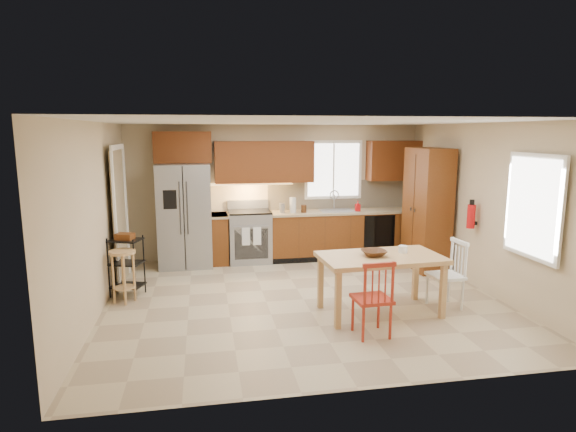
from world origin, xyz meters
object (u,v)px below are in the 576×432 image
(chair_red, at_px, (372,297))
(utility_cart, at_px, (127,266))
(soap_bottle, at_px, (358,206))
(fire_extinguisher, at_px, (471,216))
(range_stove, at_px, (250,237))
(table_jar, at_px, (403,251))
(pantry, at_px, (427,209))
(dining_table, at_px, (380,285))
(bar_stool, at_px, (124,276))
(refrigerator, at_px, (185,215))
(table_bowl, at_px, (374,256))
(chair_white, at_px, (445,274))

(chair_red, bearing_deg, utility_cart, 143.91)
(soap_bottle, height_order, fire_extinguisher, fire_extinguisher)
(soap_bottle, xyz_separation_m, fire_extinguisher, (1.15, -1.95, 0.10))
(range_stove, distance_m, table_jar, 3.31)
(range_stove, height_order, table_jar, range_stove)
(pantry, distance_m, fire_extinguisher, 1.07)
(dining_table, height_order, chair_red, chair_red)
(dining_table, relative_size, bar_stool, 2.11)
(pantry, relative_size, utility_cart, 2.39)
(range_stove, bearing_deg, refrigerator, -177.01)
(soap_bottle, distance_m, dining_table, 2.91)
(refrigerator, height_order, utility_cart, refrigerator)
(range_stove, distance_m, pantry, 3.19)
(dining_table, height_order, bar_stool, dining_table)
(dining_table, distance_m, table_bowl, 0.40)
(range_stove, distance_m, table_bowl, 3.18)
(chair_red, relative_size, chair_white, 1.00)
(utility_cart, bearing_deg, dining_table, -1.97)
(refrigerator, relative_size, dining_table, 1.16)
(fire_extinguisher, distance_m, chair_red, 2.64)
(refrigerator, bearing_deg, pantry, -12.62)
(pantry, height_order, table_jar, pantry)
(fire_extinguisher, height_order, bar_stool, fire_extinguisher)
(bar_stool, bearing_deg, table_bowl, -21.36)
(range_stove, relative_size, bar_stool, 1.23)
(refrigerator, height_order, range_stove, refrigerator)
(bar_stool, bearing_deg, soap_bottle, 19.72)
(refrigerator, height_order, bar_stool, refrigerator)
(pantry, bearing_deg, table_bowl, -131.20)
(chair_red, bearing_deg, table_jar, 44.04)
(dining_table, height_order, utility_cart, utility_cart)
(chair_red, bearing_deg, dining_table, 58.58)
(fire_extinguisher, bearing_deg, table_bowl, -155.82)
(refrigerator, bearing_deg, bar_stool, -114.17)
(refrigerator, bearing_deg, table_jar, -42.74)
(pantry, relative_size, dining_table, 1.34)
(pantry, bearing_deg, fire_extinguisher, -79.22)
(soap_bottle, relative_size, chair_red, 0.21)
(table_jar, bearing_deg, fire_extinguisher, 27.50)
(range_stove, relative_size, soap_bottle, 4.82)
(table_bowl, relative_size, bar_stool, 0.43)
(refrigerator, height_order, soap_bottle, refrigerator)
(soap_bottle, bearing_deg, bar_stool, -156.17)
(utility_cart, bearing_deg, fire_extinguisher, 13.86)
(fire_extinguisher, distance_m, table_jar, 1.61)
(pantry, height_order, chair_white, pantry)
(refrigerator, height_order, dining_table, refrigerator)
(fire_extinguisher, bearing_deg, chair_white, -135.65)
(refrigerator, height_order, table_jar, refrigerator)
(refrigerator, height_order, pantry, pantry)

